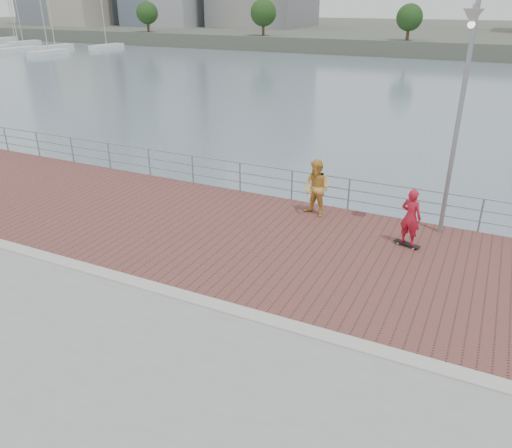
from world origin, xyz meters
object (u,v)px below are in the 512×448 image
at_px(street_lamp, 465,74).
at_px(skateboarder, 411,217).
at_px(bystander, 316,188).
at_px(guardrail, 320,186).

distance_m(street_lamp, skateboarder, 3.99).
xyz_separation_m(skateboarder, bystander, (-3.15, 0.98, 0.02)).
bearing_deg(street_lamp, bystander, 179.55).
bearing_deg(bystander, skateboarder, 0.73).
xyz_separation_m(guardrail, skateboarder, (3.35, -1.93, 0.24)).
height_order(guardrail, street_lamp, street_lamp).
bearing_deg(bystander, street_lamp, 17.51).
distance_m(guardrail, bystander, 1.01).
height_order(guardrail, skateboarder, skateboarder).
height_order(street_lamp, skateboarder, street_lamp).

